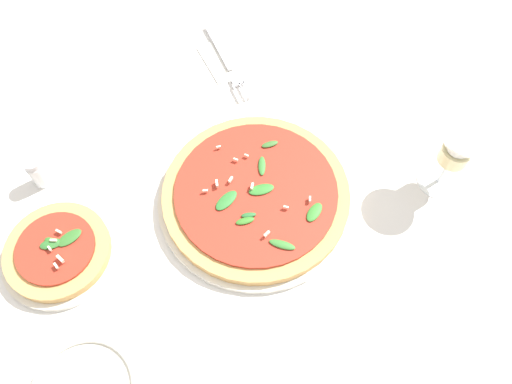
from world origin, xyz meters
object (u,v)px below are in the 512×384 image
object	(u,v)px
pizza_arugula_main	(256,196)
wine_glass	(459,149)
pizza_personal_side	(59,252)
fork	(226,60)
shaker_pepper	(38,172)

from	to	relation	value
pizza_arugula_main	wine_glass	distance (m)	0.35
pizza_arugula_main	pizza_personal_side	size ratio (longest dim) A/B	1.80
pizza_arugula_main	fork	xyz separation A→B (m)	(-0.33, 0.04, -0.01)
pizza_personal_side	fork	distance (m)	0.51
pizza_personal_side	fork	xyz separation A→B (m)	(-0.33, 0.39, -0.01)
pizza_arugula_main	fork	bearing A→B (deg)	172.79
pizza_arugula_main	pizza_personal_side	world-z (taller)	same
pizza_personal_side	wine_glass	bearing A→B (deg)	84.52
pizza_personal_side	shaker_pepper	world-z (taller)	shaker_pepper
wine_glass	pizza_arugula_main	bearing A→B (deg)	-101.09
wine_glass	shaker_pepper	world-z (taller)	wine_glass
pizza_arugula_main	shaker_pepper	xyz separation A→B (m)	(-0.16, -0.36, 0.02)
fork	shaker_pepper	xyz separation A→B (m)	(0.18, -0.40, 0.03)
shaker_pepper	fork	bearing A→B (deg)	114.01
wine_glass	fork	bearing A→B (deg)	-144.16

